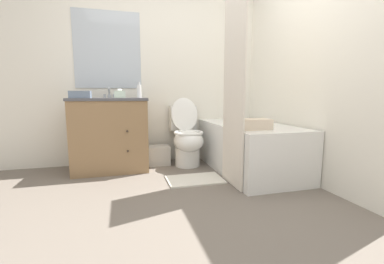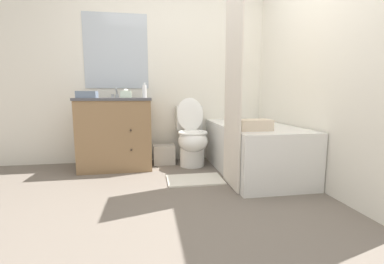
{
  "view_description": "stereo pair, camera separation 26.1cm",
  "coord_description": "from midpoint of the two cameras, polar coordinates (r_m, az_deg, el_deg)",
  "views": [
    {
      "loc": [
        -0.62,
        -1.73,
        0.88
      ],
      "look_at": [
        0.06,
        0.77,
        0.51
      ],
      "focal_mm": 24.0,
      "sensor_mm": 36.0,
      "label": 1
    },
    {
      "loc": [
        -0.37,
        -1.78,
        0.88
      ],
      "look_at": [
        0.06,
        0.77,
        0.51
      ],
      "focal_mm": 24.0,
      "sensor_mm": 36.0,
      "label": 2
    }
  ],
  "objects": [
    {
      "name": "toilet",
      "position": [
        3.23,
        2.24,
        -1.38
      ],
      "size": [
        0.36,
        0.64,
        0.85
      ],
      "color": "white",
      "rests_on": "ground_plane"
    },
    {
      "name": "ground_plane",
      "position": [
        2.03,
        5.95,
        -17.69
      ],
      "size": [
        14.0,
        14.0,
        0.0
      ],
      "primitive_type": "plane",
      "color": "#6B6056"
    },
    {
      "name": "wastebasket",
      "position": [
        3.35,
        -4.0,
        -5.01
      ],
      "size": [
        0.27,
        0.23,
        0.24
      ],
      "color": "#B7B2A8",
      "rests_on": "ground_plane"
    },
    {
      "name": "shower_curtain",
      "position": [
        2.47,
        12.16,
        11.2
      ],
      "size": [
        0.02,
        0.46,
        2.03
      ],
      "color": "silver",
      "rests_on": "ground_plane"
    },
    {
      "name": "vanity_cabinet",
      "position": [
        3.22,
        -14.2,
        -0.07
      ],
      "size": [
        0.85,
        0.6,
        0.85
      ],
      "color": "olive",
      "rests_on": "ground_plane"
    },
    {
      "name": "wall_right",
      "position": [
        3.14,
        24.42,
        14.16
      ],
      "size": [
        0.05,
        2.7,
        2.5
      ],
      "color": "white",
      "rests_on": "ground_plane"
    },
    {
      "name": "tissue_box",
      "position": [
        3.22,
        -12.21,
        8.22
      ],
      "size": [
        0.13,
        0.13,
        0.11
      ],
      "color": "silver",
      "rests_on": "vanity_cabinet"
    },
    {
      "name": "sink_faucet",
      "position": [
        3.37,
        -14.21,
        7.99
      ],
      "size": [
        0.14,
        0.12,
        0.12
      ],
      "color": "silver",
      "rests_on": "vanity_cabinet"
    },
    {
      "name": "bathtub",
      "position": [
        3.07,
        15.71,
        -3.5
      ],
      "size": [
        0.77,
        1.49,
        0.55
      ],
      "color": "white",
      "rests_on": "ground_plane"
    },
    {
      "name": "bath_towel_folded",
      "position": [
        2.55,
        16.54,
        1.51
      ],
      "size": [
        0.31,
        0.19,
        0.1
      ],
      "color": "beige",
      "rests_on": "bathtub"
    },
    {
      "name": "soap_dispenser",
      "position": [
        3.14,
        -8.19,
        9.01
      ],
      "size": [
        0.05,
        0.05,
        0.18
      ],
      "color": "white",
      "rests_on": "vanity_cabinet"
    },
    {
      "name": "wall_back",
      "position": [
        3.54,
        -1.52,
        14.13
      ],
      "size": [
        8.0,
        0.06,
        2.5
      ],
      "color": "white",
      "rests_on": "ground_plane"
    },
    {
      "name": "hand_towel_folded",
      "position": [
        3.06,
        -20.05,
        7.83
      ],
      "size": [
        0.21,
        0.17,
        0.08
      ],
      "color": "slate",
      "rests_on": "vanity_cabinet"
    },
    {
      "name": "bath_mat",
      "position": [
        2.73,
        3.42,
        -10.56
      ],
      "size": [
        0.58,
        0.37,
        0.02
      ],
      "color": "silver",
      "rests_on": "ground_plane"
    }
  ]
}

